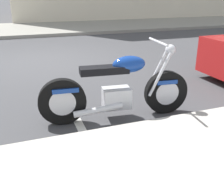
% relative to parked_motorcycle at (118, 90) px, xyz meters
% --- Properties ---
extents(ground_plane, '(260.00, 260.00, 0.00)m').
position_rel_parked_motorcycle_xyz_m(ground_plane, '(-0.60, 3.83, -0.44)').
color(ground_plane, '#3D3D3F').
extents(sidewalk_far_curb, '(120.00, 5.00, 0.14)m').
position_rel_parked_motorcycle_xyz_m(sidewalk_far_curb, '(11.40, 10.54, -0.37)').
color(sidewalk_far_curb, gray).
rests_on(sidewalk_far_curb, ground).
extents(parking_stall_stripe, '(0.12, 2.20, 0.01)m').
position_rel_parked_motorcycle_xyz_m(parking_stall_stripe, '(-0.60, 0.23, -0.43)').
color(parking_stall_stripe, silver).
rests_on(parking_stall_stripe, ground).
extents(parked_motorcycle, '(2.23, 0.62, 1.13)m').
position_rel_parked_motorcycle_xyz_m(parked_motorcycle, '(0.00, 0.00, 0.00)').
color(parked_motorcycle, black).
rests_on(parked_motorcycle, ground).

